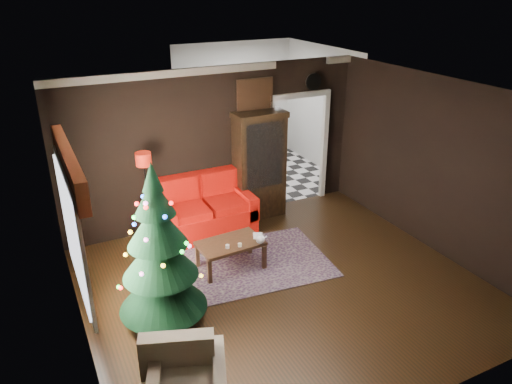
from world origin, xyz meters
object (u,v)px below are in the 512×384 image
teapot (260,239)px  christmas_tree (159,250)px  loveseat (206,207)px  wall_clock (313,82)px  coffee_table (231,255)px  kitchen_table (256,167)px  floor_lamp (147,199)px  curio_cabinet (259,168)px

teapot → christmas_tree: bearing=-162.7°
loveseat → christmas_tree: 2.49m
teapot → wall_clock: 3.34m
coffee_table → kitchen_table: bearing=56.9°
floor_lamp → kitchen_table: size_ratio=2.13×
loveseat → kitchen_table: (1.80, 1.65, -0.12)m
curio_cabinet → teapot: curio_cabinet is taller
loveseat → christmas_tree: christmas_tree is taller
loveseat → floor_lamp: floor_lamp is taller
loveseat → kitchen_table: bearing=42.5°
curio_cabinet → teapot: (-0.84, -1.70, -0.42)m
floor_lamp → teapot: 2.02m
christmas_tree → wall_clock: bearing=32.9°
floor_lamp → teapot: size_ratio=10.20×
loveseat → teapot: loveseat is taller
loveseat → coffee_table: 1.28m
coffee_table → teapot: 0.54m
kitchen_table → loveseat: bearing=-137.5°
loveseat → floor_lamp: bearing=178.0°
floor_lamp → teapot: (1.29, -1.52, -0.30)m
loveseat → christmas_tree: bearing=-124.4°
floor_lamp → christmas_tree: 2.08m
teapot → loveseat: bearing=101.6°
christmas_tree → coffee_table: bearing=30.5°
loveseat → wall_clock: (2.35, 0.40, 1.88)m
christmas_tree → wall_clock: wall_clock is taller
coffee_table → kitchen_table: size_ratio=1.30×
floor_lamp → coffee_table: bearing=-54.8°
loveseat → wall_clock: wall_clock is taller
floor_lamp → wall_clock: bearing=6.3°
curio_cabinet → coffee_table: size_ratio=1.94×
curio_cabinet → christmas_tree: size_ratio=0.88×
coffee_table → wall_clock: 3.64m
teapot → wall_clock: (2.04, 1.88, 1.85)m
loveseat → floor_lamp: size_ratio=1.07×
curio_cabinet → wall_clock: wall_clock is taller
loveseat → teapot: size_ratio=10.87×
christmas_tree → floor_lamp: bearing=79.4°
floor_lamp → teapot: bearing=-49.5°
floor_lamp → loveseat: bearing=-2.0°
curio_cabinet → loveseat: bearing=-169.2°
floor_lamp → kitchen_table: (2.79, 1.62, -0.46)m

